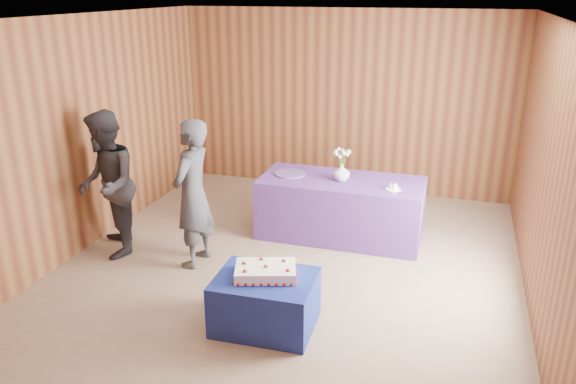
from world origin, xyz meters
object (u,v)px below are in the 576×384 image
at_px(guest_left, 193,194).
at_px(sheet_cake, 266,271).
at_px(serving_table, 341,208).
at_px(vase, 342,172).
at_px(cake_table, 265,302).
at_px(guest_right, 107,185).

bearing_deg(guest_left, sheet_cake, 53.73).
relative_size(serving_table, vase, 9.52).
bearing_deg(sheet_cake, cake_table, -98.69).
height_order(cake_table, vase, vase).
distance_m(sheet_cake, guest_left, 1.53).
relative_size(serving_table, sheet_cake, 3.04).
bearing_deg(guest_right, cake_table, 33.96).
bearing_deg(cake_table, guest_left, 138.63).
relative_size(cake_table, serving_table, 0.45).
height_order(sheet_cake, guest_left, guest_left).
distance_m(cake_table, vase, 2.25).
bearing_deg(cake_table, serving_table, 81.98).
height_order(vase, guest_right, guest_right).
bearing_deg(serving_table, vase, -90.24).
height_order(serving_table, guest_left, guest_left).
height_order(cake_table, guest_right, guest_right).
xyz_separation_m(serving_table, guest_right, (-2.47, -1.26, 0.48)).
relative_size(sheet_cake, guest_left, 0.39).
relative_size(sheet_cake, guest_right, 0.39).
bearing_deg(serving_table, guest_right, -152.73).
distance_m(cake_table, serving_table, 2.20).
bearing_deg(vase, sheet_cake, -96.47).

